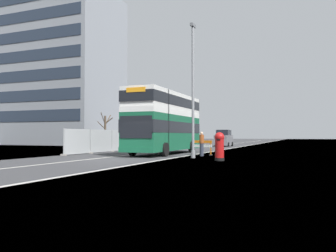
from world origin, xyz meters
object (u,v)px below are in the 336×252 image
(lamppost_foreground, at_px, (193,94))
(car_receding_mid, at_px, (224,139))
(pedestrian_at_kerb, at_px, (202,144))
(car_oncoming_near, at_px, (178,139))
(double_decker_bus, at_px, (165,122))
(red_pillar_postbox, at_px, (219,145))
(roadworks_barrier, at_px, (202,146))

(lamppost_foreground, bearing_deg, car_receding_mid, 98.35)
(pedestrian_at_kerb, bearing_deg, car_oncoming_near, 115.81)
(lamppost_foreground, height_order, car_oncoming_near, lamppost_foreground)
(double_decker_bus, relative_size, red_pillar_postbox, 6.35)
(roadworks_barrier, height_order, car_oncoming_near, car_oncoming_near)
(red_pillar_postbox, xyz_separation_m, car_receding_mid, (-5.96, 27.14, 0.14))
(double_decker_bus, xyz_separation_m, car_receding_mid, (-0.05, 21.26, -1.55))
(car_oncoming_near, distance_m, car_receding_mid, 8.04)
(lamppost_foreground, xyz_separation_m, pedestrian_at_kerb, (-0.08, 2.28, -3.38))
(lamppost_foreground, distance_m, roadworks_barrier, 4.92)
(lamppost_foreground, xyz_separation_m, car_oncoming_near, (-7.89, 18.42, -3.27))
(double_decker_bus, relative_size, pedestrian_at_kerb, 6.05)
(double_decker_bus, bearing_deg, roadworks_barrier, -11.30)
(pedestrian_at_kerb, bearing_deg, red_pillar_postbox, -60.63)
(double_decker_bus, height_order, lamppost_foreground, lamppost_foreground)
(double_decker_bus, height_order, car_oncoming_near, double_decker_bus)
(roadworks_barrier, distance_m, pedestrian_at_kerb, 1.14)
(red_pillar_postbox, xyz_separation_m, pedestrian_at_kerb, (-2.33, 4.13, -0.03))
(double_decker_bus, distance_m, red_pillar_postbox, 8.50)
(car_receding_mid, relative_size, pedestrian_at_kerb, 2.40)
(lamppost_foreground, bearing_deg, car_oncoming_near, 113.19)
(double_decker_bus, xyz_separation_m, lamppost_foreground, (3.67, -4.03, 1.66))
(red_pillar_postbox, bearing_deg, car_oncoming_near, 116.56)
(double_decker_bus, relative_size, car_receding_mid, 2.53)
(roadworks_barrier, bearing_deg, pedestrian_at_kerb, -75.25)
(red_pillar_postbox, bearing_deg, car_receding_mid, 102.38)
(double_decker_bus, height_order, red_pillar_postbox, double_decker_bus)
(car_oncoming_near, bearing_deg, red_pillar_postbox, -63.44)
(car_receding_mid, distance_m, pedestrian_at_kerb, 23.30)
(car_oncoming_near, relative_size, car_receding_mid, 0.94)
(car_oncoming_near, bearing_deg, double_decker_bus, -73.65)
(car_oncoming_near, relative_size, pedestrian_at_kerb, 2.26)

